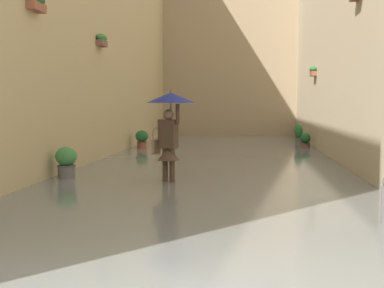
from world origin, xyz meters
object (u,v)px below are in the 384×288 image
at_px(person_wading, 170,117).
at_px(potted_plant_near_left, 298,135).
at_px(potted_plant_far_right, 142,139).
at_px(potted_plant_far_left, 305,141).
at_px(potted_plant_mid_right, 66,163).

height_order(person_wading, potted_plant_near_left, person_wading).
bearing_deg(potted_plant_far_right, potted_plant_far_left, -172.68).
relative_size(person_wading, potted_plant_far_left, 3.17).
distance_m(person_wading, potted_plant_near_left, 12.28).
bearing_deg(potted_plant_far_right, potted_plant_mid_right, 89.32).
bearing_deg(potted_plant_far_left, person_wading, 68.88).
bearing_deg(potted_plant_far_right, person_wading, 103.94).
distance_m(person_wading, potted_plant_far_left, 11.06).
height_order(potted_plant_far_left, potted_plant_far_right, potted_plant_far_right).
height_order(potted_plant_far_left, potted_plant_near_left, potted_plant_near_left).
bearing_deg(person_wading, potted_plant_near_left, -108.17).
xyz_separation_m(potted_plant_far_right, potted_plant_near_left, (-6.16, -2.18, 0.10)).
relative_size(person_wading, potted_plant_mid_right, 2.58).
distance_m(potted_plant_mid_right, potted_plant_far_left, 11.75).
height_order(potted_plant_mid_right, potted_plant_near_left, potted_plant_near_left).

